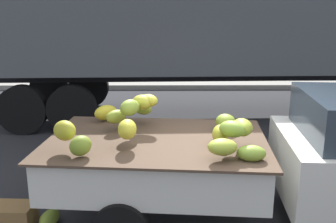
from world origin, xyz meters
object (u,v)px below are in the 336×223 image
at_px(semi_trailer, 225,15).
at_px(pickup_truck, 310,158).
at_px(fallen_banana_bunch_near_tailgate, 50,218).
at_px(produce_crate, 13,216).

bearing_deg(semi_trailer, pickup_truck, -87.88).
height_order(pickup_truck, semi_trailer, semi_trailer).
bearing_deg(pickup_truck, fallen_banana_bunch_near_tailgate, -173.97).
xyz_separation_m(fallen_banana_bunch_near_tailgate, produce_crate, (-0.46, -0.01, 0.04)).
height_order(pickup_truck, fallen_banana_bunch_near_tailgate, pickup_truck).
relative_size(pickup_truck, semi_trailer, 0.41).
xyz_separation_m(pickup_truck, semi_trailer, (-0.36, 5.07, 1.65)).
relative_size(semi_trailer, fallen_banana_bunch_near_tailgate, 36.40).
xyz_separation_m(semi_trailer, produce_crate, (-3.37, -5.14, -2.40)).
xyz_separation_m(pickup_truck, produce_crate, (-3.73, -0.07, -0.74)).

